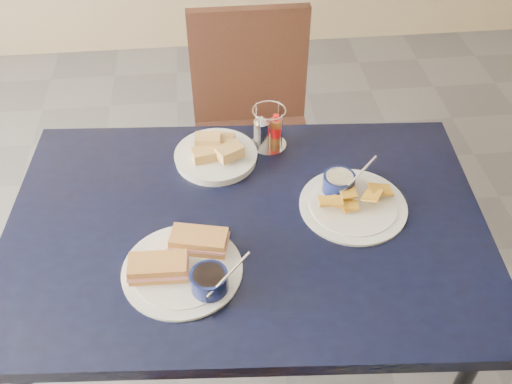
{
  "coord_description": "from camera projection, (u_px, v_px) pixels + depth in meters",
  "views": [
    {
      "loc": [
        -0.21,
        -0.86,
        1.86
      ],
      "look_at": [
        -0.1,
        0.23,
        0.82
      ],
      "focal_mm": 40.0,
      "sensor_mm": 36.0,
      "label": 1
    }
  ],
  "objects": [
    {
      "name": "chair_far",
      "position": [
        252.0,
        118.0,
        2.21
      ],
      "size": [
        0.45,
        0.43,
        0.94
      ],
      "color": "black",
      "rests_on": "ground"
    },
    {
      "name": "sandwich_plate",
      "position": [
        186.0,
        265.0,
        1.38
      ],
      "size": [
        0.31,
        0.3,
        0.12
      ],
      "color": "white",
      "rests_on": "dining_table"
    },
    {
      "name": "condiment_caddy",
      "position": [
        267.0,
        131.0,
        1.72
      ],
      "size": [
        0.11,
        0.11,
        0.14
      ],
      "color": "silver",
      "rests_on": "dining_table"
    },
    {
      "name": "bread_basket",
      "position": [
        216.0,
        154.0,
        1.69
      ],
      "size": [
        0.24,
        0.24,
        0.07
      ],
      "color": "white",
      "rests_on": "dining_table"
    },
    {
      "name": "dining_table",
      "position": [
        247.0,
        238.0,
        1.56
      ],
      "size": [
        1.34,
        0.95,
        0.75
      ],
      "color": "black",
      "rests_on": "ground"
    },
    {
      "name": "plantain_plate",
      "position": [
        349.0,
        197.0,
        1.56
      ],
      "size": [
        0.29,
        0.29,
        0.12
      ],
      "color": "white",
      "rests_on": "dining_table"
    }
  ]
}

